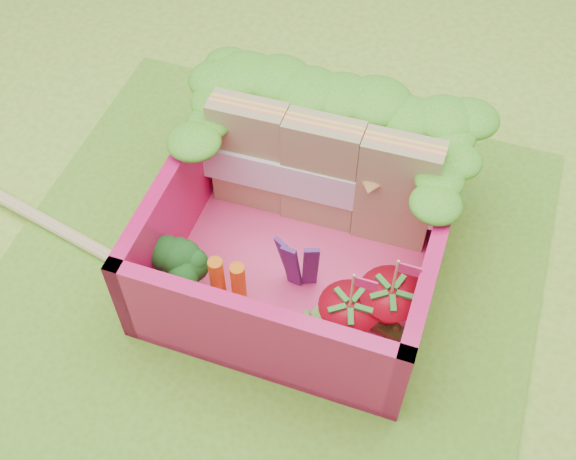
# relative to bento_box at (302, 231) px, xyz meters

# --- Properties ---
(ground) EXTENTS (14.00, 14.00, 0.00)m
(ground) POSITION_rel_bento_box_xyz_m (-0.14, -0.12, -0.31)
(ground) COLOR #6EB332
(ground) RESTS_ON ground
(placemat) EXTENTS (2.60, 2.60, 0.03)m
(placemat) POSITION_rel_bento_box_xyz_m (-0.14, -0.12, -0.29)
(placemat) COLOR #659D23
(placemat) RESTS_ON ground
(bento_floor) EXTENTS (1.30, 1.30, 0.05)m
(bento_floor) POSITION_rel_bento_box_xyz_m (0.00, 0.00, -0.25)
(bento_floor) COLOR #F93F80
(bento_floor) RESTS_ON placemat
(bento_box) EXTENTS (1.30, 1.30, 0.55)m
(bento_box) POSITION_rel_bento_box_xyz_m (0.00, 0.00, 0.00)
(bento_box) COLOR #D61259
(bento_box) RESTS_ON placemat
(lettuce_ruffle) EXTENTS (1.43, 0.83, 0.11)m
(lettuce_ruffle) POSITION_rel_bento_box_xyz_m (-0.00, 0.48, 0.33)
(lettuce_ruffle) COLOR #348E19
(lettuce_ruffle) RESTS_ON bento_box
(sandwich_stack) EXTENTS (1.17, 0.20, 0.65)m
(sandwich_stack) POSITION_rel_bento_box_xyz_m (0.00, 0.29, 0.09)
(sandwich_stack) COLOR #A28255
(sandwich_stack) RESTS_ON bento_floor
(broccoli) EXTENTS (0.34, 0.34, 0.26)m
(broccoli) POSITION_rel_bento_box_xyz_m (-0.47, -0.33, -0.04)
(broccoli) COLOR #5E9F4D
(broccoli) RESTS_ON bento_floor
(carrot_sticks) EXTENTS (0.16, 0.10, 0.29)m
(carrot_sticks) POSITION_rel_bento_box_xyz_m (-0.25, -0.33, -0.09)
(carrot_sticks) COLOR orange
(carrot_sticks) RESTS_ON bento_floor
(purple_wedges) EXTENTS (0.18, 0.06, 0.38)m
(purple_wedges) POSITION_rel_bento_box_xyz_m (0.03, -0.17, -0.04)
(purple_wedges) COLOR #47195A
(purple_wedges) RESTS_ON bento_floor
(strawberry_left) EXTENTS (0.27, 0.27, 0.51)m
(strawberry_left) POSITION_rel_bento_box_xyz_m (0.33, -0.35, -0.08)
(strawberry_left) COLOR red
(strawberry_left) RESTS_ON bento_floor
(strawberry_right) EXTENTS (0.29, 0.29, 0.53)m
(strawberry_right) POSITION_rel_bento_box_xyz_m (0.49, -0.24, -0.07)
(strawberry_right) COLOR red
(strawberry_right) RESTS_ON bento_floor
(snap_peas) EXTENTS (0.58, 0.32, 0.05)m
(snap_peas) POSITION_rel_bento_box_xyz_m (0.34, -0.30, -0.20)
(snap_peas) COLOR #55A534
(snap_peas) RESTS_ON bento_floor
(chopsticks) EXTENTS (2.13, 0.51, 0.04)m
(chopsticks) POSITION_rel_bento_box_xyz_m (-1.21, -0.22, -0.25)
(chopsticks) COLOR #DCC878
(chopsticks) RESTS_ON placemat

